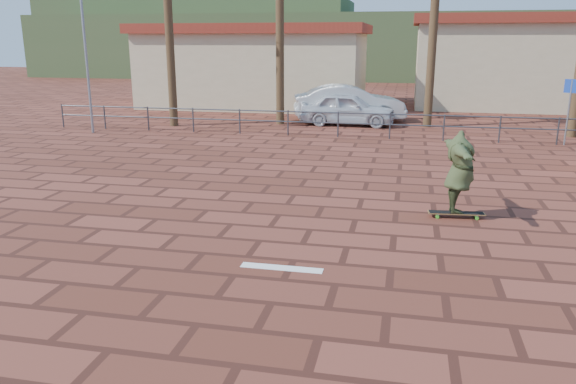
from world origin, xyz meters
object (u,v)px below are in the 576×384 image
object	(u,v)px
car_silver	(348,109)
skateboarder	(460,172)
car_white	(349,103)
longboard	(456,213)

from	to	relation	value
car_silver	skateboarder	bearing A→B (deg)	-162.24
car_white	skateboarder	bearing A→B (deg)	-178.86
longboard	skateboarder	distance (m)	0.91
skateboarder	car_white	world-z (taller)	skateboarder
longboard	car_white	world-z (taller)	car_white
car_silver	longboard	bearing A→B (deg)	-162.24
skateboarder	car_silver	xyz separation A→B (m)	(-3.75, 13.00, -0.29)
car_silver	car_white	bearing A→B (deg)	5.26
longboard	car_silver	world-z (taller)	car_silver
car_white	longboard	bearing A→B (deg)	-178.86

